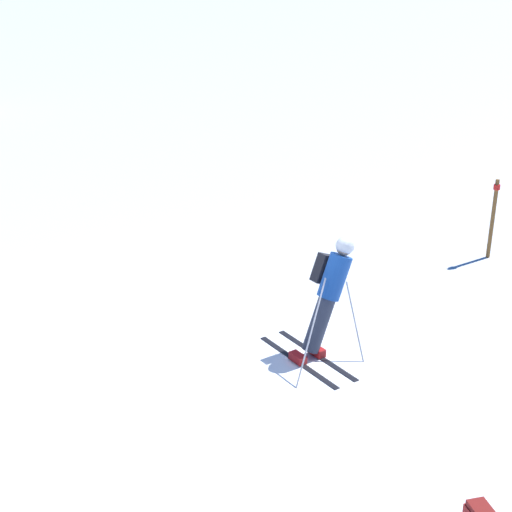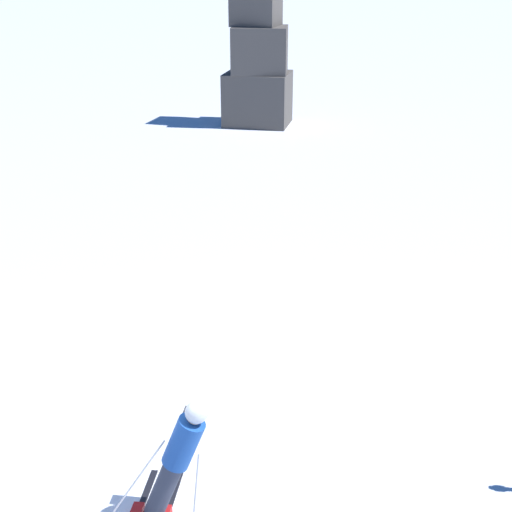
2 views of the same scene
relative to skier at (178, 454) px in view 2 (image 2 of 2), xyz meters
The scene contains 2 objects.
skier is the anchor object (origin of this frame).
rock_pillar 23.29m from the skier, 98.92° to the left, with size 2.65×2.33×6.17m.
Camera 2 is at (3.17, -6.64, 6.58)m, focal length 50.00 mm.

